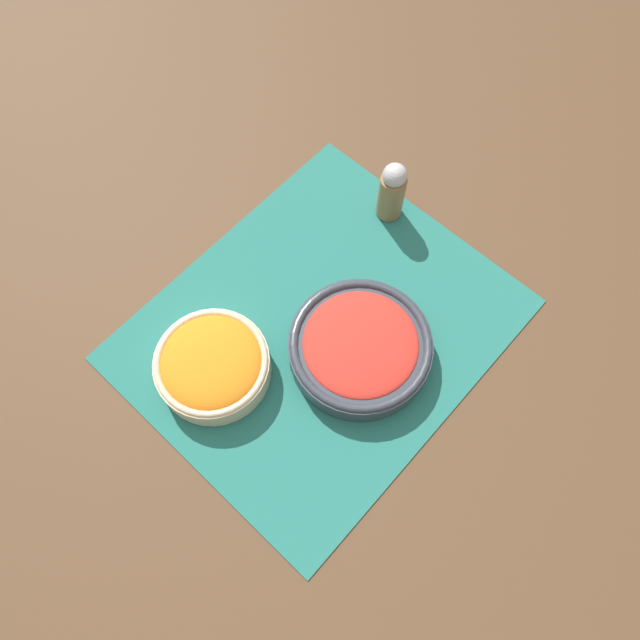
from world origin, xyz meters
TOP-DOWN VIEW (x-y plane):
  - ground_plane at (0.00, 0.00)m, footprint 3.00×3.00m
  - placemat at (0.00, 0.00)m, footprint 0.51×0.42m
  - carrot_bowl at (-0.14, 0.06)m, footprint 0.16×0.16m
  - tomato_bowl at (0.01, -0.07)m, footprint 0.20×0.20m
  - pepper_shaker at (0.22, 0.05)m, footprint 0.04×0.04m

SIDE VIEW (x-z plane):
  - ground_plane at x=0.00m, z-range 0.00..0.00m
  - placemat at x=0.00m, z-range 0.00..0.00m
  - tomato_bowl at x=0.01m, z-range 0.01..0.05m
  - carrot_bowl at x=-0.14m, z-range 0.01..0.06m
  - pepper_shaker at x=0.22m, z-range 0.00..0.11m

